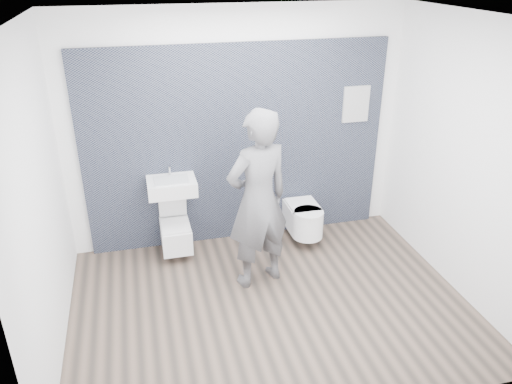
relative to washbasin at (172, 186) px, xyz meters
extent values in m
plane|color=brown|center=(0.83, -1.23, -0.88)|extent=(4.00, 4.00, 0.00)
plane|color=white|center=(0.83, 0.27, 0.52)|extent=(4.00, 0.00, 4.00)
plane|color=white|center=(0.83, -2.73, 0.52)|extent=(4.00, 0.00, 4.00)
plane|color=white|center=(-1.17, -1.23, 0.52)|extent=(0.00, 3.00, 3.00)
plane|color=white|center=(2.83, -1.23, 0.52)|extent=(0.00, 3.00, 3.00)
plane|color=white|center=(0.83, -1.23, 1.92)|extent=(4.00, 4.00, 0.00)
cube|color=black|center=(0.83, 0.24, -0.88)|extent=(3.60, 0.06, 2.40)
cube|color=white|center=(0.00, 0.00, -0.01)|extent=(0.55, 0.41, 0.16)
cube|color=silver|center=(0.00, -0.02, 0.07)|extent=(0.38, 0.27, 0.03)
cylinder|color=silver|center=(0.00, 0.15, 0.14)|extent=(0.02, 0.02, 0.14)
cylinder|color=silver|center=(0.00, 0.10, 0.20)|extent=(0.02, 0.09, 0.02)
cylinder|color=silver|center=(0.00, 0.19, -0.14)|extent=(0.04, 0.04, 0.11)
cube|color=white|center=(0.00, -0.04, -0.63)|extent=(0.34, 0.50, 0.29)
cylinder|color=silver|center=(0.00, -0.08, -0.50)|extent=(0.24, 0.24, 0.03)
cube|color=white|center=(0.00, -0.08, -0.47)|extent=(0.32, 0.40, 0.02)
cube|color=white|center=(0.00, 0.11, -0.29)|extent=(0.32, 0.10, 0.36)
cube|color=silver|center=(0.00, 0.18, -0.74)|extent=(0.09, 0.06, 0.08)
cube|color=white|center=(1.58, -0.02, -0.59)|extent=(0.38, 0.44, 0.32)
cylinder|color=white|center=(1.58, -0.24, -0.59)|extent=(0.38, 0.38, 0.32)
cube|color=white|center=(1.58, -0.05, -0.41)|extent=(0.36, 0.42, 0.03)
cylinder|color=white|center=(1.58, -0.26, -0.41)|extent=(0.36, 0.36, 0.03)
cube|color=silver|center=(1.58, 0.18, -0.70)|extent=(0.11, 0.06, 0.08)
cube|color=silver|center=(2.28, 0.19, -0.88)|extent=(0.33, 0.03, 0.44)
imported|color=#5D5E62|center=(0.81, -0.79, 0.09)|extent=(0.82, 0.65, 1.95)
camera|label=1|loc=(-0.33, -5.22, 2.36)|focal=35.00mm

